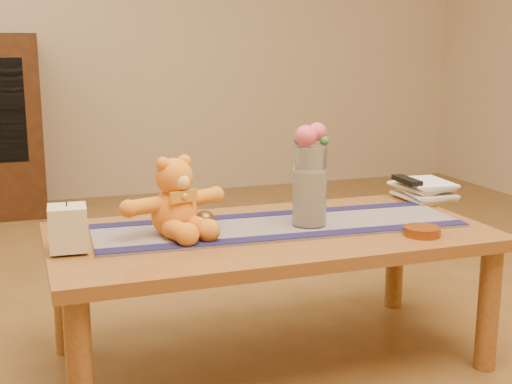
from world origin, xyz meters
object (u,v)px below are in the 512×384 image
object	(u,v)px
book_bottom	(405,199)
amber_dish	(422,231)
pillar_candle	(68,228)
tv_remote	(407,180)
bronze_ball	(205,221)
glass_vase	(310,186)
teddy_bear	(174,197)

from	to	relation	value
book_bottom	amber_dish	size ratio (longest dim) A/B	1.94
pillar_candle	tv_remote	size ratio (longest dim) A/B	0.80
tv_remote	book_bottom	bearing A→B (deg)	90.00
bronze_ball	book_bottom	bearing A→B (deg)	12.85
glass_vase	book_bottom	world-z (taller)	glass_vase
glass_vase	pillar_candle	bearing A→B (deg)	-178.31
teddy_bear	tv_remote	xyz separation A→B (m)	(0.93, 0.17, -0.04)
pillar_candle	book_bottom	bearing A→B (deg)	11.18
teddy_bear	pillar_candle	bearing A→B (deg)	173.78
pillar_candle	bronze_ball	world-z (taller)	pillar_candle
bronze_ball	tv_remote	bearing A→B (deg)	12.21
pillar_candle	glass_vase	size ratio (longest dim) A/B	0.49
book_bottom	bronze_ball	bearing A→B (deg)	-168.10
book_bottom	pillar_candle	bearing A→B (deg)	-169.77
amber_dish	tv_remote	bearing A→B (deg)	64.65
bronze_ball	amber_dish	world-z (taller)	bronze_ball
teddy_bear	tv_remote	world-z (taller)	teddy_bear
glass_vase	amber_dish	xyz separation A→B (m)	(0.29, -0.21, -0.12)
glass_vase	amber_dish	bearing A→B (deg)	-35.37
bronze_ball	amber_dish	size ratio (longest dim) A/B	0.59
teddy_bear	book_bottom	world-z (taller)	teddy_bear
tv_remote	amber_dish	xyz separation A→B (m)	(-0.20, -0.43, -0.07)
glass_vase	amber_dish	world-z (taller)	glass_vase
teddy_bear	book_bottom	xyz separation A→B (m)	(0.93, 0.18, -0.11)
pillar_candle	bronze_ball	distance (m)	0.43
pillar_candle	book_bottom	world-z (taller)	pillar_candle
book_bottom	amber_dish	xyz separation A→B (m)	(-0.20, -0.44, 0.00)
glass_vase	bronze_ball	world-z (taller)	glass_vase
teddy_bear	bronze_ball	bearing A→B (deg)	-27.56
teddy_bear	bronze_ball	xyz separation A→B (m)	(0.09, -0.01, -0.08)
bronze_ball	amber_dish	bearing A→B (deg)	-20.94
bronze_ball	tv_remote	size ratio (longest dim) A/B	0.43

